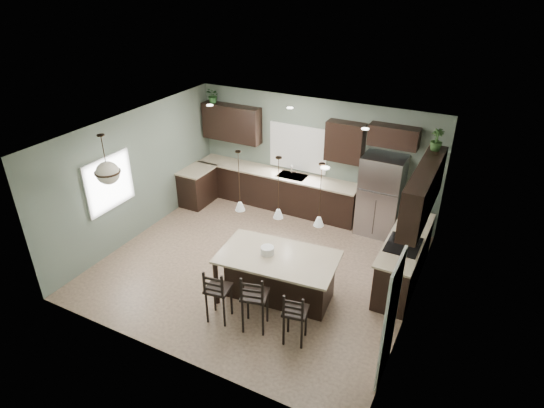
{
  "coord_description": "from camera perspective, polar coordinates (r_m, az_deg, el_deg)",
  "views": [
    {
      "loc": [
        3.73,
        -6.64,
        5.46
      ],
      "look_at": [
        0.1,
        0.4,
        1.25
      ],
      "focal_mm": 30.0,
      "sensor_mm": 36.0,
      "label": 1
    }
  ],
  "objects": [
    {
      "name": "cooktop",
      "position": [
        8.6,
        16.17,
        -4.94
      ],
      "size": [
        0.58,
        0.75,
        0.02
      ],
      "primitive_type": "cube",
      "color": "black",
      "rests_on": "right_countertop"
    },
    {
      "name": "plant_right_wall",
      "position": [
        8.91,
        19.97,
        7.57
      ],
      "size": [
        0.26,
        0.26,
        0.4
      ],
      "primitive_type": "imported",
      "rotation": [
        0.0,
        0.0,
        -0.19
      ],
      "color": "#2F5324",
      "rests_on": "right_upper_cabs"
    },
    {
      "name": "ground",
      "position": [
        9.37,
        -1.68,
        -7.66
      ],
      "size": [
        6.0,
        6.0,
        0.0
      ],
      "primitive_type": "plane",
      "color": "#9E8466",
      "rests_on": "ground"
    },
    {
      "name": "microwave",
      "position": [
        8.28,
        17.38,
        -1.58
      ],
      "size": [
        0.4,
        0.75,
        0.4
      ],
      "primitive_type": "cube",
      "color": "gray",
      "rests_on": "right_upper_cabs"
    },
    {
      "name": "wall_oven_front",
      "position": [
        8.91,
        13.96,
        -7.2
      ],
      "size": [
        0.01,
        0.72,
        0.6
      ],
      "primitive_type": "cube",
      "color": "gray",
      "rests_on": "right_lower_cabs"
    },
    {
      "name": "back_upper_left",
      "position": [
        11.48,
        -5.08,
        10.09
      ],
      "size": [
        1.55,
        0.34,
        0.9
      ],
      "primitive_type": "cube",
      "color": "black",
      "rests_on": "room_shell"
    },
    {
      "name": "faucet",
      "position": [
        10.86,
        2.49,
        4.18
      ],
      "size": [
        0.02,
        0.02,
        0.28
      ],
      "primitive_type": "cylinder",
      "color": "silver",
      "rests_on": "back_countertop"
    },
    {
      "name": "left_return_cabs",
      "position": [
        11.66,
        -9.35,
        2.15
      ],
      "size": [
        0.6,
        0.9,
        0.9
      ],
      "primitive_type": "cube",
      "color": "black",
      "rests_on": "ground"
    },
    {
      "name": "kitchen_island",
      "position": [
        8.27,
        0.73,
        -9.2
      ],
      "size": [
        2.19,
        1.38,
        0.92
      ],
      "primitive_type": "cube",
      "rotation": [
        0.0,
        0.0,
        0.1
      ],
      "color": "black",
      "rests_on": "ground"
    },
    {
      "name": "back_upper_right",
      "position": [
        10.29,
        9.14,
        7.69
      ],
      "size": [
        0.85,
        0.34,
        0.9
      ],
      "primitive_type": "cube",
      "color": "black",
      "rests_on": "room_shell"
    },
    {
      "name": "pendant_left",
      "position": [
        7.58,
        -4.15,
        2.85
      ],
      "size": [
        0.17,
        0.17,
        1.1
      ],
      "primitive_type": null,
      "color": "silver",
      "rests_on": "room_shell"
    },
    {
      "name": "bar_stool_right",
      "position": [
        7.43,
        2.93,
        -13.87
      ],
      "size": [
        0.44,
        0.44,
        1.02
      ],
      "primitive_type": "cube",
      "rotation": [
        0.0,
        0.0,
        0.19
      ],
      "color": "black",
      "rests_on": "ground"
    },
    {
      "name": "plant_back_left",
      "position": [
        11.54,
        -7.4,
        13.34
      ],
      "size": [
        0.41,
        0.39,
        0.37
      ],
      "primitive_type": "imported",
      "rotation": [
        0.0,
        0.0,
        -0.36
      ],
      "color": "#285626",
      "rests_on": "back_upper_left"
    },
    {
      "name": "pendant_right",
      "position": [
        7.14,
        6.07,
        1.09
      ],
      "size": [
        0.17,
        0.17,
        1.1
      ],
      "primitive_type": null,
      "color": "white",
      "rests_on": "room_shell"
    },
    {
      "name": "right_lower_cabs",
      "position": [
        9.09,
        16.27,
        -6.74
      ],
      "size": [
        0.6,
        2.35,
        0.9
      ],
      "primitive_type": "cube",
      "color": "black",
      "rests_on": "ground"
    },
    {
      "name": "room_shell",
      "position": [
        8.49,
        -1.84,
        1.69
      ],
      "size": [
        6.0,
        6.0,
        6.0
      ],
      "color": "slate",
      "rests_on": "ground"
    },
    {
      "name": "sink_inset",
      "position": [
        10.95,
        2.55,
        3.54
      ],
      "size": [
        0.7,
        0.45,
        0.01
      ],
      "primitive_type": "cube",
      "color": "gray",
      "rests_on": "back_countertop"
    },
    {
      "name": "back_lower_cabs",
      "position": [
        11.34,
        0.48,
        1.79
      ],
      "size": [
        4.2,
        0.6,
        0.9
      ],
      "primitive_type": "cube",
      "color": "black",
      "rests_on": "ground"
    },
    {
      "name": "window_left",
      "position": [
        9.72,
        -19.82,
        2.52
      ],
      "size": [
        0.02,
        1.1,
        1.0
      ],
      "primitive_type": "cube",
      "color": "white",
      "rests_on": "room_shell"
    },
    {
      "name": "pendant_center",
      "position": [
        7.33,
        0.81,
        2.01
      ],
      "size": [
        0.17,
        0.17,
        1.1
      ],
      "primitive_type": null,
      "color": "white",
      "rests_on": "room_shell"
    },
    {
      "name": "bar_stool_left",
      "position": [
        7.85,
        -6.72,
        -11.13
      ],
      "size": [
        0.45,
        0.45,
        1.07
      ],
      "primitive_type": "cube",
      "rotation": [
        0.0,
        0.0,
        0.16
      ],
      "color": "black",
      "rests_on": "ground"
    },
    {
      "name": "fridge_header",
      "position": [
        9.94,
        15.04,
        8.19
      ],
      "size": [
        1.05,
        0.34,
        0.45
      ],
      "primitive_type": "cube",
      "color": "black",
      "rests_on": "room_shell"
    },
    {
      "name": "refrigerator",
      "position": [
        10.31,
        13.48,
        1.08
      ],
      "size": [
        0.9,
        0.74,
        1.85
      ],
      "primitive_type": "cube",
      "color": "#9899A1",
      "rests_on": "ground"
    },
    {
      "name": "left_return_countertop",
      "position": [
        11.46,
        -9.45,
        4.25
      ],
      "size": [
        0.66,
        0.96,
        0.04
      ],
      "primitive_type": "cube",
      "color": "#BBAA8D",
      "rests_on": "left_return_cabs"
    },
    {
      "name": "chandelier",
      "position": [
        8.79,
        -20.2,
        5.26
      ],
      "size": [
        0.47,
        0.47,
        0.97
      ],
      "primitive_type": null,
      "color": "beige",
      "rests_on": "room_shell"
    },
    {
      "name": "back_countertop",
      "position": [
        11.13,
        0.44,
        3.92
      ],
      "size": [
        4.2,
        0.66,
        0.04
      ],
      "primitive_type": "cube",
      "color": "#BBAA8D",
      "rests_on": "back_lower_cabs"
    },
    {
      "name": "right_upper_cabs",
      "position": [
        8.34,
        18.48,
        1.57
      ],
      "size": [
        0.34,
        2.35,
        0.9
      ],
      "primitive_type": "cube",
      "color": "black",
      "rests_on": "room_shell"
    },
    {
      "name": "window_back",
      "position": [
        10.97,
        3.29,
        7.06
      ],
      "size": [
        1.35,
        0.02,
        1.0
      ],
      "primitive_type": "cube",
      "color": "white",
      "rests_on": "room_shell"
    },
    {
      "name": "serving_dish",
      "position": [
        8.02,
        -0.59,
        -5.85
      ],
      "size": [
        0.24,
        0.24,
        0.14
      ],
      "primitive_type": "cylinder",
      "color": "silver",
      "rests_on": "kitchen_island"
    },
    {
      "name": "pantry_door",
      "position": [
        6.8,
        14.6,
        -13.92
      ],
      "size": [
        0.04,
        0.82,
        2.04
      ],
      "primitive_type": "cube",
      "color": "white",
      "rests_on": "ground"
    },
    {
      "name": "bar_stool_center",
      "position": [
        7.62,
        -2.15,
        -12.01
      ],
      "size": [
        0.52,
        0.52,
        1.13
      ],
      "primitive_type": "cube",
      "rotation": [
        0.0,
        0.0,
        0.27
      ],
      "color": "black",
      "rests_on": "ground"
    },
    {
      "name": "right_countertop",
      "position": [
        8.84,
        16.54,
        -4.2
      ],
      "size": [
        0.66,
        2.35,
        0.04
      ],
      "primitive_type": "cube",
      "color": "#BBAA8D",
      "rests_on": "right_lower_cabs"
    }
  ]
}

